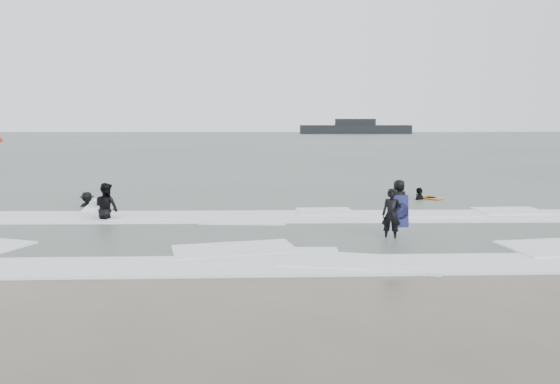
{
  "coord_description": "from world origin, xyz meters",
  "views": [
    {
      "loc": [
        -0.36,
        -13.45,
        3.51
      ],
      "look_at": [
        0.0,
        5.0,
        1.1
      ],
      "focal_mm": 35.0,
      "sensor_mm": 36.0,
      "label": 1
    }
  ],
  "objects_px": {
    "surfer_right_far": "(399,197)",
    "vessel_horizon": "(355,128)",
    "surfer_centre": "(391,240)",
    "surfer_wading": "(107,220)",
    "surfer_breaker": "(87,208)",
    "surfer_right_near": "(419,200)"
  },
  "relations": [
    {
      "from": "surfer_right_near",
      "to": "vessel_horizon",
      "type": "relative_size",
      "value": 0.06
    },
    {
      "from": "surfer_wading",
      "to": "surfer_right_far",
      "type": "distance_m",
      "value": 13.11
    },
    {
      "from": "surfer_right_near",
      "to": "surfer_right_far",
      "type": "relative_size",
      "value": 0.88
    },
    {
      "from": "surfer_right_near",
      "to": "vessel_horizon",
      "type": "height_order",
      "value": "vessel_horizon"
    },
    {
      "from": "surfer_right_far",
      "to": "vessel_horizon",
      "type": "relative_size",
      "value": 0.07
    },
    {
      "from": "surfer_right_near",
      "to": "vessel_horizon",
      "type": "xyz_separation_m",
      "value": [
        16.61,
        124.21,
        1.5
      ]
    },
    {
      "from": "surfer_breaker",
      "to": "vessel_horizon",
      "type": "bearing_deg",
      "value": 56.07
    },
    {
      "from": "surfer_right_far",
      "to": "surfer_right_near",
      "type": "bearing_deg",
      "value": 102.2
    },
    {
      "from": "surfer_wading",
      "to": "surfer_breaker",
      "type": "height_order",
      "value": "surfer_wading"
    },
    {
      "from": "surfer_breaker",
      "to": "surfer_right_near",
      "type": "distance_m",
      "value": 14.19
    },
    {
      "from": "surfer_wading",
      "to": "surfer_right_near",
      "type": "distance_m",
      "value": 13.3
    },
    {
      "from": "surfer_centre",
      "to": "surfer_wading",
      "type": "bearing_deg",
      "value": 178.01
    },
    {
      "from": "surfer_right_near",
      "to": "surfer_right_far",
      "type": "distance_m",
      "value": 1.26
    },
    {
      "from": "surfer_breaker",
      "to": "surfer_right_near",
      "type": "bearing_deg",
      "value": -12.71
    },
    {
      "from": "surfer_breaker",
      "to": "surfer_wading",
      "type": "bearing_deg",
      "value": -80.17
    },
    {
      "from": "surfer_right_far",
      "to": "surfer_breaker",
      "type": "bearing_deg",
      "value": -7.16
    },
    {
      "from": "surfer_right_far",
      "to": "vessel_horizon",
      "type": "bearing_deg",
      "value": -117.49
    },
    {
      "from": "surfer_breaker",
      "to": "surfer_right_far",
      "type": "height_order",
      "value": "surfer_right_far"
    },
    {
      "from": "surfer_wading",
      "to": "surfer_right_far",
      "type": "height_order",
      "value": "surfer_right_far"
    },
    {
      "from": "surfer_centre",
      "to": "vessel_horizon",
      "type": "bearing_deg",
      "value": 99.5
    },
    {
      "from": "surfer_breaker",
      "to": "surfer_centre",
      "type": "bearing_deg",
      "value": -49.63
    },
    {
      "from": "surfer_centre",
      "to": "vessel_horizon",
      "type": "relative_size",
      "value": 0.05
    }
  ]
}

